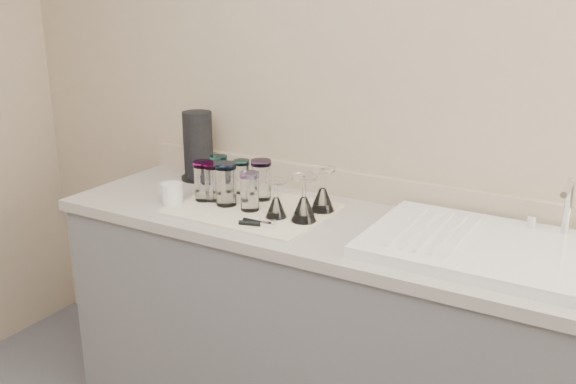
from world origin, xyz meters
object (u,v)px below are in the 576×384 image
Objects in this scene: goblet_back_right at (322,196)px; can_opener at (258,223)px; sink_unit at (505,250)px; goblet_front_left at (276,205)px; tumbler_lavender at (250,191)px; white_mug at (172,194)px; tumbler_magenta at (204,181)px; tumbler_teal at (219,173)px; tumbler_purple at (261,180)px; goblet_front_right at (304,206)px; tumbler_cyan at (242,176)px; paper_towel_roll at (198,147)px; tumbler_blue at (226,184)px; tumbler_extra at (214,181)px.

can_opener is at bearing -115.10° from goblet_back_right.
goblet_front_left is at bearing -174.51° from sink_unit.
tumbler_lavender is 0.89× the size of goblet_back_right.
tumbler_magenta is at bearing 42.49° from white_mug.
sink_unit reaches higher than goblet_back_right.
tumbler_lavender is at bearing 171.69° from goblet_front_left.
tumbler_purple is at bearing -3.80° from tumbler_teal.
tumbler_lavender is 0.22m from goblet_front_right.
tumbler_lavender is 1.04× the size of goblet_front_left.
tumbler_cyan is 0.81× the size of goblet_front_right.
tumbler_magenta is at bearing -48.58° from paper_towel_roll.
goblet_back_right is at bearing 15.09° from tumbler_magenta.
sink_unit reaches higher than white_mug.
tumbler_magenta is at bearing 158.46° from can_opener.
tumbler_blue is at bearing 179.44° from goblet_front_right.
white_mug is (-0.12, -0.10, -0.04)m from tumbler_extra.
goblet_front_right is (0.10, 0.02, 0.01)m from goblet_front_left.
goblet_front_left is at bearing -33.48° from tumbler_cyan.
tumbler_cyan is at bearing 175.39° from goblet_back_right.
paper_towel_roll is at bearing 169.93° from goblet_back_right.
sink_unit is at bearing 3.01° from tumbler_blue.
tumbler_cyan is 0.16m from tumbler_magenta.
goblet_front_right reaches higher than white_mug.
goblet_back_right reaches higher than goblet_front_left.
tumbler_blue reaches higher than can_opener.
tumbler_magenta is (-0.18, -0.12, -0.00)m from tumbler_purple.
tumbler_extra is (-0.15, -0.10, -0.00)m from tumbler_purple.
tumbler_purple is 0.28m from goblet_front_right.
paper_towel_roll is at bearing 159.33° from goblet_front_right.
can_opener is (-0.11, -0.12, -0.05)m from goblet_front_right.
goblet_front_left is 0.42m from white_mug.
tumbler_lavender is 0.88× the size of goblet_front_right.
tumbler_lavender reaches higher than white_mug.
tumbler_cyan is 0.92× the size of tumbler_lavender.
goblet_front_left is 1.07× the size of can_opener.
tumbler_blue is at bearing -159.77° from goblet_back_right.
goblet_front_left is at bearing 85.05° from can_opener.
tumbler_teal is at bearing 134.16° from tumbler_blue.
paper_towel_roll reaches higher than goblet_front_right.
tumbler_purple is at bearing 32.75° from tumbler_magenta.
sink_unit is 5.13× the size of goblet_front_right.
goblet_front_right is (0.46, -0.14, -0.02)m from tumbler_teal.
tumbler_lavender is 0.31m from white_mug.
goblet_back_right reaches higher than tumbler_purple.
tumbler_magenta is at bearing 177.77° from tumbler_lavender.
paper_towel_roll reaches higher than tumbler_blue.
tumbler_teal is 0.91× the size of tumbler_purple.
goblet_front_left is at bearing -4.46° from tumbler_magenta.
tumbler_teal is 0.88× the size of goblet_back_right.
goblet_front_left is at bearing -8.28° from tumbler_extra.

